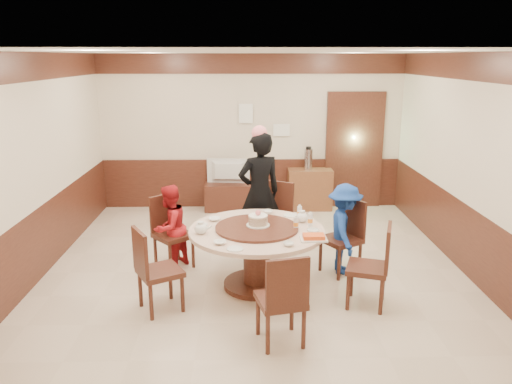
{
  "coord_description": "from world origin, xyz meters",
  "views": [
    {
      "loc": [
        -0.13,
        -6.1,
        2.75
      ],
      "look_at": [
        0.01,
        -0.05,
        1.1
      ],
      "focal_mm": 35.0,
      "sensor_mm": 36.0,
      "label": 1
    }
  ],
  "objects_px": {
    "banquet_table": "(257,246)",
    "person_red": "(170,227)",
    "person_blue": "(344,229)",
    "television": "(228,172)",
    "birthday_cake": "(258,220)",
    "tv_stand": "(228,197)",
    "person_standing": "(259,193)",
    "side_cabinet": "(310,189)",
    "shrimp_platter": "(314,237)",
    "thermos": "(308,159)"
  },
  "relations": [
    {
      "from": "banquet_table",
      "to": "person_red",
      "type": "bearing_deg",
      "value": 152.1
    },
    {
      "from": "person_blue",
      "to": "television",
      "type": "distance_m",
      "value": 3.22
    },
    {
      "from": "birthday_cake",
      "to": "tv_stand",
      "type": "height_order",
      "value": "birthday_cake"
    },
    {
      "from": "person_standing",
      "to": "birthday_cake",
      "type": "relative_size",
      "value": 6.12
    },
    {
      "from": "person_standing",
      "to": "side_cabinet",
      "type": "relative_size",
      "value": 2.18
    },
    {
      "from": "person_blue",
      "to": "shrimp_platter",
      "type": "relative_size",
      "value": 3.96
    },
    {
      "from": "person_blue",
      "to": "television",
      "type": "relative_size",
      "value": 1.52
    },
    {
      "from": "person_blue",
      "to": "tv_stand",
      "type": "relative_size",
      "value": 1.4
    },
    {
      "from": "banquet_table",
      "to": "person_blue",
      "type": "xyz_separation_m",
      "value": [
        1.14,
        0.41,
        0.06
      ]
    },
    {
      "from": "banquet_table",
      "to": "shrimp_platter",
      "type": "relative_size",
      "value": 5.43
    },
    {
      "from": "birthday_cake",
      "to": "thermos",
      "type": "height_order",
      "value": "thermos"
    },
    {
      "from": "person_red",
      "to": "person_blue",
      "type": "bearing_deg",
      "value": 115.88
    },
    {
      "from": "banquet_table",
      "to": "side_cabinet",
      "type": "bearing_deg",
      "value": 71.81
    },
    {
      "from": "tv_stand",
      "to": "shrimp_platter",
      "type": "bearing_deg",
      "value": -73.26
    },
    {
      "from": "banquet_table",
      "to": "thermos",
      "type": "xyz_separation_m",
      "value": [
        1.02,
        3.23,
        0.41
      ]
    },
    {
      "from": "birthday_cake",
      "to": "tv_stand",
      "type": "relative_size",
      "value": 0.34
    },
    {
      "from": "banquet_table",
      "to": "person_red",
      "type": "relative_size",
      "value": 1.43
    },
    {
      "from": "banquet_table",
      "to": "tv_stand",
      "type": "height_order",
      "value": "banquet_table"
    },
    {
      "from": "thermos",
      "to": "shrimp_platter",
      "type": "bearing_deg",
      "value": -96.13
    },
    {
      "from": "banquet_table",
      "to": "birthday_cake",
      "type": "bearing_deg",
      "value": 67.92
    },
    {
      "from": "shrimp_platter",
      "to": "tv_stand",
      "type": "height_order",
      "value": "shrimp_platter"
    },
    {
      "from": "person_red",
      "to": "person_standing",
      "type": "bearing_deg",
      "value": 146.96
    },
    {
      "from": "person_red",
      "to": "person_blue",
      "type": "xyz_separation_m",
      "value": [
        2.27,
        -0.19,
        0.02
      ]
    },
    {
      "from": "banquet_table",
      "to": "tv_stand",
      "type": "bearing_deg",
      "value": 97.95
    },
    {
      "from": "tv_stand",
      "to": "side_cabinet",
      "type": "relative_size",
      "value": 1.06
    },
    {
      "from": "thermos",
      "to": "side_cabinet",
      "type": "bearing_deg",
      "value": 0.0
    },
    {
      "from": "thermos",
      "to": "person_blue",
      "type": "bearing_deg",
      "value": -87.55
    },
    {
      "from": "side_cabinet",
      "to": "thermos",
      "type": "distance_m",
      "value": 0.57
    },
    {
      "from": "person_red",
      "to": "television",
      "type": "relative_size",
      "value": 1.46
    },
    {
      "from": "thermos",
      "to": "tv_stand",
      "type": "bearing_deg",
      "value": -178.83
    },
    {
      "from": "shrimp_platter",
      "to": "tv_stand",
      "type": "distance_m",
      "value": 3.78
    },
    {
      "from": "banquet_table",
      "to": "person_standing",
      "type": "relative_size",
      "value": 0.93
    },
    {
      "from": "tv_stand",
      "to": "thermos",
      "type": "relative_size",
      "value": 2.24
    },
    {
      "from": "person_standing",
      "to": "tv_stand",
      "type": "height_order",
      "value": "person_standing"
    },
    {
      "from": "banquet_table",
      "to": "television",
      "type": "height_order",
      "value": "television"
    },
    {
      "from": "person_standing",
      "to": "person_red",
      "type": "relative_size",
      "value": 1.53
    },
    {
      "from": "person_standing",
      "to": "shrimp_platter",
      "type": "xyz_separation_m",
      "value": [
        0.57,
        -1.57,
        -0.09
      ]
    },
    {
      "from": "banquet_table",
      "to": "tv_stand",
      "type": "distance_m",
      "value": 3.25
    },
    {
      "from": "banquet_table",
      "to": "person_standing",
      "type": "distance_m",
      "value": 1.24
    },
    {
      "from": "person_red",
      "to": "shrimp_platter",
      "type": "bearing_deg",
      "value": 91.6
    },
    {
      "from": "tv_stand",
      "to": "side_cabinet",
      "type": "xyz_separation_m",
      "value": [
        1.51,
        0.03,
        0.12
      ]
    },
    {
      "from": "side_cabinet",
      "to": "thermos",
      "type": "height_order",
      "value": "thermos"
    },
    {
      "from": "person_standing",
      "to": "tv_stand",
      "type": "xyz_separation_m",
      "value": [
        -0.51,
        2.01,
        -0.62
      ]
    },
    {
      "from": "side_cabinet",
      "to": "shrimp_platter",
      "type": "bearing_deg",
      "value": -96.8
    },
    {
      "from": "person_red",
      "to": "person_blue",
      "type": "relative_size",
      "value": 0.96
    },
    {
      "from": "person_blue",
      "to": "thermos",
      "type": "xyz_separation_m",
      "value": [
        -0.12,
        2.83,
        0.35
      ]
    },
    {
      "from": "person_red",
      "to": "side_cabinet",
      "type": "height_order",
      "value": "person_red"
    },
    {
      "from": "birthday_cake",
      "to": "side_cabinet",
      "type": "height_order",
      "value": "birthday_cake"
    },
    {
      "from": "person_red",
      "to": "television",
      "type": "bearing_deg",
      "value": -164.03
    },
    {
      "from": "person_red",
      "to": "shrimp_platter",
      "type": "distance_m",
      "value": 2.03
    }
  ]
}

